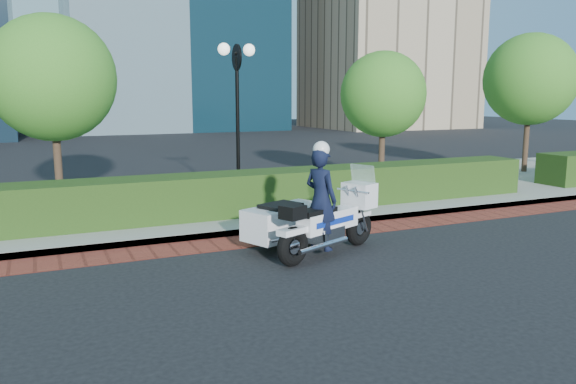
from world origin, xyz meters
name	(u,v)px	position (x,y,z in m)	size (l,w,h in m)	color
ground	(281,259)	(0.00, 0.00, 0.00)	(120.00, 120.00, 0.00)	black
brick_strip	(253,240)	(0.00, 1.50, 0.01)	(60.00, 1.00, 0.01)	maroon
sidewalk	(196,201)	(0.00, 6.00, 0.07)	(60.00, 8.00, 0.15)	gray
hedge_main	(221,194)	(0.00, 3.60, 0.65)	(18.00, 1.20, 1.00)	#183411
lamppost	(237,97)	(1.00, 5.20, 2.96)	(1.02, 0.70, 4.21)	black
tree_b	(52,78)	(-3.50, 6.50, 3.43)	(3.20, 3.20, 4.89)	#332319
tree_c	(383,94)	(6.50, 6.50, 3.05)	(2.80, 2.80, 4.30)	#332319
tree_d	(530,79)	(13.00, 6.50, 3.61)	(3.40, 3.40, 5.16)	#332319
police_motorcycle	(309,215)	(0.67, 0.22, 0.75)	(2.77, 2.07, 2.18)	black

